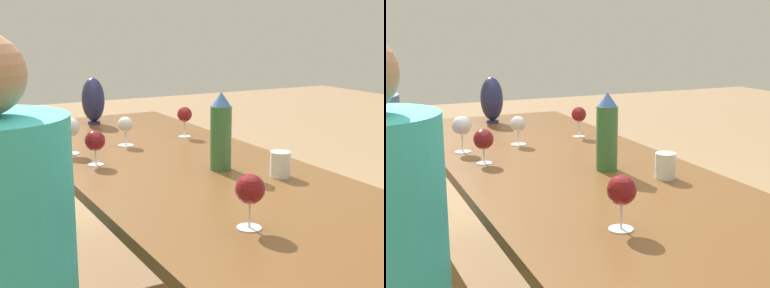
{
  "view_description": "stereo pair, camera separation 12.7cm",
  "coord_description": "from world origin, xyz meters",
  "views": [
    {
      "loc": [
        -1.8,
        0.92,
        1.29
      ],
      "look_at": [
        -0.09,
        0.0,
        0.85
      ],
      "focal_mm": 50.0,
      "sensor_mm": 36.0,
      "label": 1
    },
    {
      "loc": [
        -1.86,
        0.8,
        1.29
      ],
      "look_at": [
        -0.09,
        0.0,
        0.85
      ],
      "focal_mm": 50.0,
      "sensor_mm": 36.0,
      "label": 2
    }
  ],
  "objects": [
    {
      "name": "dining_table",
      "position": [
        0.0,
        0.0,
        0.68
      ],
      "size": [
        2.49,
        0.89,
        0.75
      ],
      "color": "brown",
      "rests_on": "ground_plane"
    },
    {
      "name": "water_bottle",
      "position": [
        -0.13,
        -0.1,
        0.89
      ],
      "size": [
        0.08,
        0.08,
        0.29
      ],
      "color": "#336638",
      "rests_on": "dining_table"
    },
    {
      "name": "water_tumbler",
      "position": [
        -0.32,
        -0.24,
        0.8
      ],
      "size": [
        0.07,
        0.07,
        0.09
      ],
      "color": "silver",
      "rests_on": "dining_table"
    },
    {
      "name": "vase",
      "position": [
        1.01,
        0.03,
        0.88
      ],
      "size": [
        0.12,
        0.12,
        0.25
      ],
      "color": "#1E234C",
      "rests_on": "dining_table"
    },
    {
      "name": "wine_glass_0",
      "position": [
        0.46,
        -0.26,
        0.86
      ],
      "size": [
        0.07,
        0.07,
        0.15
      ],
      "color": "silver",
      "rests_on": "dining_table"
    },
    {
      "name": "wine_glass_1",
      "position": [
        -0.68,
        0.14,
        0.86
      ],
      "size": [
        0.08,
        0.08,
        0.15
      ],
      "color": "silver",
      "rests_on": "dining_table"
    },
    {
      "name": "wine_glass_2",
      "position": [
        0.38,
        0.33,
        0.86
      ],
      "size": [
        0.08,
        0.08,
        0.16
      ],
      "color": "silver",
      "rests_on": "dining_table"
    },
    {
      "name": "wine_glass_3",
      "position": [
        0.42,
        0.07,
        0.84
      ],
      "size": [
        0.07,
        0.07,
        0.13
      ],
      "color": "silver",
      "rests_on": "dining_table"
    },
    {
      "name": "wine_glass_4",
      "position": [
        0.15,
        0.3,
        0.84
      ],
      "size": [
        0.08,
        0.08,
        0.14
      ],
      "color": "silver",
      "rests_on": "dining_table"
    },
    {
      "name": "person_near",
      "position": [
        -0.46,
        0.74,
        0.67
      ],
      "size": [
        0.39,
        0.39,
        1.27
      ],
      "color": "#2D2D38",
      "rests_on": "ground_plane"
    }
  ]
}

